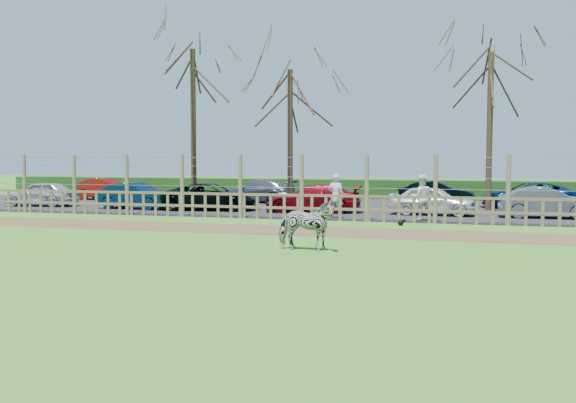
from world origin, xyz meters
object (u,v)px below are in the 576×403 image
(car_1, at_px, (136,196))
(car_11, at_px, (437,193))
(visitor_b, at_px, (421,198))
(tree_left, at_px, (193,89))
(car_2, at_px, (211,197))
(car_3, at_px, (313,198))
(car_7, at_px, (106,189))
(car_9, at_px, (256,191))
(car_0, at_px, (41,194))
(car_12, at_px, (528,195))
(car_5, at_px, (547,203))
(tree_mid, at_px, (290,105))
(tree_right, at_px, (490,93))
(zebra, at_px, (306,225))
(visitor_a, at_px, (336,196))
(crow, at_px, (401,222))
(car_4, at_px, (433,200))

(car_1, height_order, car_11, same)
(visitor_b, bearing_deg, tree_left, -39.18)
(car_2, distance_m, car_3, 4.68)
(car_3, bearing_deg, car_7, -116.66)
(visitor_b, relative_size, car_9, 0.42)
(car_0, relative_size, car_9, 0.85)
(car_12, bearing_deg, car_7, -95.65)
(car_3, bearing_deg, car_11, 129.67)
(visitor_b, height_order, car_3, visitor_b)
(visitor_b, bearing_deg, car_11, -111.07)
(car_0, height_order, car_5, same)
(visitor_b, bearing_deg, tree_mid, -56.80)
(car_1, bearing_deg, car_2, -80.71)
(tree_right, xyz_separation_m, zebra, (-4.88, -13.77, -4.58))
(tree_left, distance_m, zebra, 15.80)
(tree_left, bearing_deg, car_5, -5.63)
(tree_left, relative_size, car_5, 2.16)
(visitor_b, distance_m, car_7, 19.12)
(visitor_b, distance_m, car_12, 8.56)
(car_0, distance_m, car_7, 4.98)
(car_11, bearing_deg, tree_right, -130.11)
(tree_right, xyz_separation_m, car_11, (-2.34, 2.31, -4.60))
(zebra, xyz_separation_m, car_5, (7.00, 10.73, -0.02))
(tree_left, relative_size, car_12, 1.82)
(visitor_b, xyz_separation_m, car_0, (-18.25, 2.25, -0.26))
(car_7, bearing_deg, car_11, -87.94)
(tree_right, relative_size, car_2, 1.70)
(car_9, xyz_separation_m, car_12, (13.40, -0.16, 0.00))
(tree_mid, relative_size, zebra, 4.35)
(visitor_b, distance_m, car_2, 9.72)
(car_5, xyz_separation_m, car_11, (-4.46, 5.35, 0.00))
(visitor_a, xyz_separation_m, car_12, (7.67, 7.16, -0.26))
(car_1, relative_size, car_12, 0.84)
(car_3, height_order, car_9, same)
(tree_left, height_order, crow, tree_left)
(car_3, xyz_separation_m, car_12, (9.15, 4.84, 0.00))
(tree_left, bearing_deg, visitor_b, -19.66)
(car_3, xyz_separation_m, car_4, (5.04, -0.02, 0.00))
(car_11, bearing_deg, zebra, 175.53)
(car_2, xyz_separation_m, car_9, (0.42, 5.16, 0.00))
(car_3, distance_m, car_11, 7.20)
(car_2, xyz_separation_m, car_7, (-8.29, 4.86, 0.00))
(car_5, bearing_deg, zebra, 146.37)
(car_4, relative_size, car_9, 0.85)
(car_9, relative_size, car_11, 1.14)
(car_7, distance_m, car_11, 17.93)
(zebra, height_order, car_5, zebra)
(car_0, xyz_separation_m, car_11, (18.46, 5.46, 0.00))
(tree_left, distance_m, car_9, 6.44)
(visitor_b, relative_size, car_1, 0.47)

